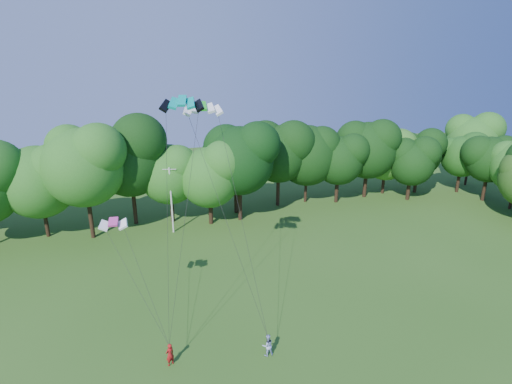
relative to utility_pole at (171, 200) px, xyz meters
name	(u,v)px	position (x,y,z in m)	size (l,w,h in m)	color
utility_pole	(171,200)	(0.00, 0.00, 0.00)	(1.60, 0.51, 8.16)	beige
kite_flyer_left	(170,354)	(-2.83, -22.56, -3.34)	(0.63, 0.41, 1.71)	#A41515
kite_flyer_right	(268,345)	(3.88, -23.71, -3.35)	(0.82, 0.64, 1.68)	#9EADDB
kite_teal	(182,101)	(-0.46, -18.39, 13.28)	(2.95, 1.81, 0.69)	#05988D
kite_green	(203,106)	(1.31, -16.15, 12.64)	(2.90, 1.54, 0.62)	green
kite_pink	(113,222)	(-5.76, -16.89, 4.63)	(2.07, 1.17, 0.44)	#C73790
tree_back_center	(239,155)	(8.88, 1.42, 4.50)	(9.57, 9.57, 13.92)	#312313
tree_back_east	(387,147)	(33.21, 5.09, 3.15)	(8.09, 8.09, 11.77)	#392616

